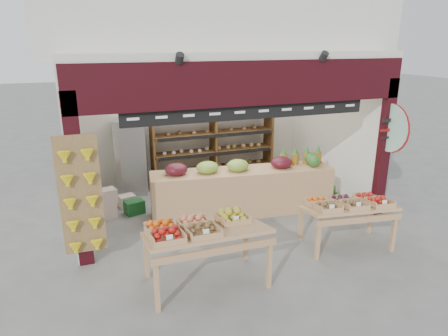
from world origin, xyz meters
TOP-DOWN VIEW (x-y plane):
  - ground at (0.00, 0.00)m, footprint 60.00×60.00m
  - shop_structure at (0.00, 1.61)m, footprint 6.36×5.12m
  - banana_board at (-2.73, -1.17)m, footprint 0.60×0.15m
  - gift_sign at (2.75, -1.15)m, footprint 0.04×0.93m
  - back_shelving at (0.31, 1.87)m, footprint 2.96×0.48m
  - refrigerator at (-1.64, 1.83)m, footprint 0.77×0.77m
  - cardboard_stack at (-2.11, 0.64)m, footprint 0.98×0.78m
  - mid_counter at (0.23, -0.10)m, footprint 3.62×1.16m
  - display_table_left at (-1.28, -2.16)m, footprint 1.68×0.94m
  - display_table_right at (1.35, -1.94)m, footprint 1.53×1.00m
  - watermelon_pile at (2.07, -0.38)m, footprint 0.67×0.62m

SIDE VIEW (x-z plane):
  - ground at x=0.00m, z-range 0.00..0.00m
  - watermelon_pile at x=2.07m, z-range -0.07..0.41m
  - cardboard_stack at x=-2.11m, z-range -0.08..0.51m
  - mid_counter at x=0.23m, z-range -0.07..1.04m
  - display_table_right at x=1.35m, z-range 0.26..1.19m
  - display_table_left at x=-1.28m, z-range 0.29..1.35m
  - refrigerator at x=-1.64m, z-range 0.00..1.67m
  - back_shelving at x=0.31m, z-range 0.19..2.02m
  - banana_board at x=-2.73m, z-range 0.22..2.02m
  - gift_sign at x=2.75m, z-range 1.29..2.21m
  - shop_structure at x=0.00m, z-range 1.22..6.62m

